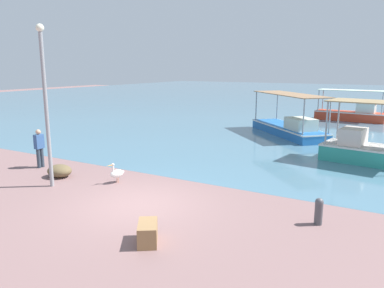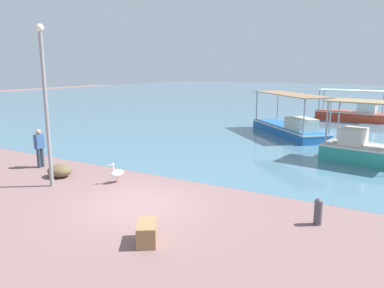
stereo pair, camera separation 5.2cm
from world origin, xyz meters
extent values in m
plane|color=#7F5F5E|center=(0.00, 0.00, 0.00)|extent=(120.00, 120.00, 0.00)
cube|color=slate|center=(0.00, 48.00, 0.00)|extent=(110.00, 90.00, 0.00)
cube|color=red|center=(3.18, 23.96, 0.37)|extent=(5.45, 1.97, 0.74)
cube|color=silver|center=(3.18, 23.96, 0.70)|extent=(5.49, 2.02, 0.08)
cylinder|color=#99999E|center=(0.72, 23.50, 1.60)|extent=(0.08, 0.08, 1.71)
cylinder|color=#99999E|center=(0.82, 24.81, 1.60)|extent=(0.08, 0.08, 1.71)
cylinder|color=#99999E|center=(5.54, 23.12, 1.60)|extent=(0.08, 0.08, 1.71)
cube|color=silver|center=(3.18, 23.96, 2.48)|extent=(5.26, 2.06, 0.05)
cube|color=silver|center=(4.38, 23.87, 1.09)|extent=(1.44, 1.19, 0.71)
cube|color=#2568B7|center=(0.59, 14.96, 0.29)|extent=(6.21, 6.30, 0.57)
cube|color=silver|center=(0.59, 14.96, 0.53)|extent=(6.26, 6.36, 0.08)
cylinder|color=#99999E|center=(-2.25, 16.68, 1.59)|extent=(0.08, 0.08, 2.03)
cylinder|color=#99999E|center=(-1.06, 17.84, 1.59)|extent=(0.08, 0.08, 2.03)
cylinder|color=#99999E|center=(2.24, 12.07, 1.59)|extent=(0.08, 0.08, 2.03)
cylinder|color=#99999E|center=(3.43, 13.23, 1.59)|extent=(0.08, 0.08, 2.03)
cube|color=#8E6C4E|center=(0.59, 14.96, 2.63)|extent=(6.14, 6.23, 0.05)
cube|color=beige|center=(1.68, 13.84, 0.93)|extent=(2.21, 2.22, 0.71)
cube|color=teal|center=(6.13, 9.59, 0.39)|extent=(4.76, 2.60, 0.76)
cube|color=silver|center=(6.13, 9.59, 0.73)|extent=(4.81, 2.64, 0.08)
cylinder|color=#99999E|center=(4.26, 10.74, 1.77)|extent=(0.08, 0.08, 2.01)
cylinder|color=#99999E|center=(4.01, 9.03, 1.77)|extent=(0.08, 0.08, 2.01)
cube|color=#927B55|center=(6.13, 9.59, 2.80)|extent=(4.58, 2.67, 0.05)
cube|color=beige|center=(5.12, 9.74, 1.15)|extent=(1.21, 1.51, 0.76)
cylinder|color=#E0997A|center=(-2.09, 1.45, 0.11)|extent=(0.03, 0.03, 0.22)
cylinder|color=#E0997A|center=(-2.19, 1.47, 0.11)|extent=(0.03, 0.03, 0.22)
ellipsoid|color=white|center=(-2.15, 1.43, 0.36)|extent=(0.41, 0.61, 0.32)
ellipsoid|color=white|center=(-2.08, 1.68, 0.38)|extent=(0.16, 0.18, 0.10)
cylinder|color=white|center=(-2.18, 1.28, 0.58)|extent=(0.07, 0.07, 0.26)
sphere|color=white|center=(-2.18, 1.28, 0.74)|extent=(0.11, 0.11, 0.11)
cone|color=#E5933F|center=(-2.22, 1.12, 0.73)|extent=(0.13, 0.30, 0.06)
cylinder|color=gray|center=(-3.97, -0.08, 2.77)|extent=(0.14, 0.14, 5.53)
sphere|color=#EAEACC|center=(-3.97, -0.08, 5.64)|extent=(0.28, 0.28, 0.28)
cylinder|color=#47474C|center=(5.32, 1.28, 0.31)|extent=(0.22, 0.22, 0.63)
sphere|color=#4C4C51|center=(5.32, 1.28, 0.65)|extent=(0.24, 0.24, 0.24)
cylinder|color=#2F3B48|center=(-6.56, 1.58, 0.42)|extent=(0.16, 0.16, 0.85)
cylinder|color=#2F3B48|center=(-6.55, 1.40, 0.42)|extent=(0.16, 0.16, 0.85)
cube|color=#33578D|center=(-6.56, 1.49, 1.16)|extent=(0.23, 0.40, 0.62)
sphere|color=tan|center=(-6.56, 1.49, 1.58)|extent=(0.22, 0.22, 0.22)
ellipsoid|color=brown|center=(-4.67, 0.89, 0.25)|extent=(1.02, 0.87, 0.50)
cube|color=#977148|center=(1.84, -2.00, 0.26)|extent=(0.88, 0.99, 0.52)
camera|label=1|loc=(7.14, -9.01, 4.33)|focal=35.00mm
camera|label=2|loc=(7.18, -8.99, 4.33)|focal=35.00mm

